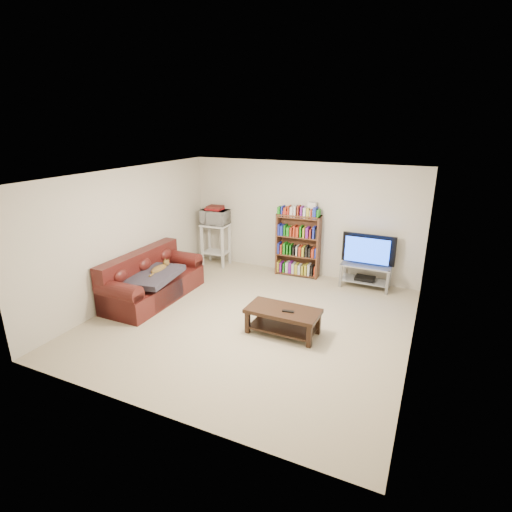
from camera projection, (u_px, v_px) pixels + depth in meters
The scene contains 19 objects.
floor at pixel (251, 320), 6.70m from camera, with size 5.00×5.00×0.00m, color #C3B591.
ceiling at pixel (251, 176), 5.93m from camera, with size 5.00×5.00×0.00m, color white.
wall_back at pixel (302, 219), 8.47m from camera, with size 5.00×5.00×0.00m, color beige.
wall_front at pixel (149, 320), 4.17m from camera, with size 5.00×5.00×0.00m, color beige.
wall_left at pixel (128, 235), 7.31m from camera, with size 5.00×5.00×0.00m, color beige.
wall_right at pixel (420, 277), 5.33m from camera, with size 5.00×5.00×0.00m, color beige.
sofa at pixel (151, 282), 7.46m from camera, with size 0.90×2.05×0.88m.
blanket at pixel (153, 276), 7.20m from camera, with size 0.79×1.03×0.10m, color #322E3A.
cat at pixel (159, 269), 7.35m from camera, with size 0.22×0.56×0.17m, color brown, non-canonical shape.
coffee_table at pixel (283, 317), 6.20m from camera, with size 1.14×0.58×0.41m.
remote at pixel (288, 311), 6.07m from camera, with size 0.19×0.05×0.02m, color black.
tv_stand at pixel (366, 272), 7.93m from camera, with size 0.97×0.44×0.48m.
television at pixel (368, 250), 7.78m from camera, with size 1.04×0.14×0.60m, color black.
dvd_player at pixel (365, 278), 7.97m from camera, with size 0.39×0.27×0.06m, color black.
bookshelf at pixel (298, 245), 8.46m from camera, with size 0.94×0.33×1.34m.
shelf_clutter at pixel (304, 210), 8.19m from camera, with size 0.68×0.24×0.28m.
microwave_stand at pixel (216, 239), 9.13m from camera, with size 0.62×0.46×0.97m.
microwave at pixel (215, 217), 8.96m from camera, with size 0.59×0.40×0.33m, color silver.
game_boxes at pixel (215, 209), 8.90m from camera, with size 0.35×0.31×0.05m, color maroon.
Camera 1 is at (2.58, -5.42, 3.16)m, focal length 28.00 mm.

